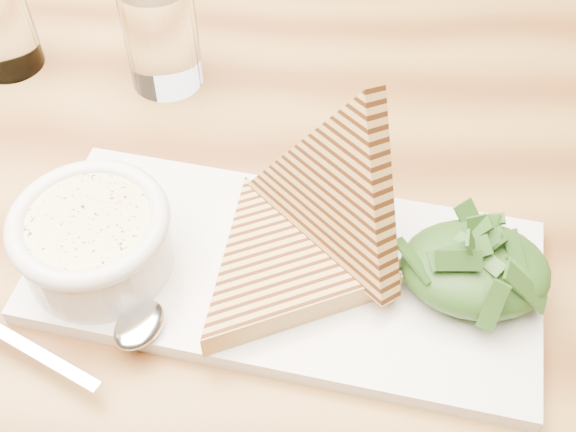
# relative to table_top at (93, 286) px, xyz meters

# --- Properties ---
(floor) EXTENTS (6.00, 6.00, 0.00)m
(floor) POSITION_rel_table_top_xyz_m (-0.10, 0.21, -0.76)
(floor) COLOR #66615B
(floor) RESTS_ON ground
(table_top) EXTENTS (1.34, 0.93, 0.04)m
(table_top) POSITION_rel_table_top_xyz_m (0.00, 0.00, 0.00)
(table_top) COLOR olive
(table_top) RESTS_ON ground
(platter) EXTENTS (0.40, 0.22, 0.01)m
(platter) POSITION_rel_table_top_xyz_m (0.15, 0.01, 0.03)
(platter) COLOR white
(platter) RESTS_ON table_top
(soup_bowl) EXTENTS (0.11, 0.11, 0.04)m
(soup_bowl) POSITION_rel_table_top_xyz_m (0.01, -0.00, 0.06)
(soup_bowl) COLOR white
(soup_bowl) RESTS_ON platter
(soup) EXTENTS (0.09, 0.09, 0.01)m
(soup) POSITION_rel_table_top_xyz_m (0.01, -0.00, 0.08)
(soup) COLOR beige
(soup) RESTS_ON soup_bowl
(bowl_rim) EXTENTS (0.12, 0.12, 0.01)m
(bowl_rim) POSITION_rel_table_top_xyz_m (0.01, -0.00, 0.08)
(bowl_rim) COLOR white
(bowl_rim) RESTS_ON soup_bowl
(sandwich_flat) EXTENTS (0.23, 0.23, 0.02)m
(sandwich_flat) POSITION_rel_table_top_xyz_m (0.15, 0.00, 0.05)
(sandwich_flat) COLOR tan
(sandwich_flat) RESTS_ON platter
(sandwich_lean) EXTENTS (0.23, 0.23, 0.20)m
(sandwich_lean) POSITION_rel_table_top_xyz_m (0.19, 0.04, 0.09)
(sandwich_lean) COLOR tan
(sandwich_lean) RESTS_ON sandwich_flat
(salad_base) EXTENTS (0.11, 0.09, 0.04)m
(salad_base) POSITION_rel_table_top_xyz_m (0.29, 0.01, 0.06)
(salad_base) COLOR black
(salad_base) RESTS_ON platter
(arugula_pile) EXTENTS (0.11, 0.10, 0.05)m
(arugula_pile) POSITION_rel_table_top_xyz_m (0.29, 0.01, 0.06)
(arugula_pile) COLOR #396525
(arugula_pile) RESTS_ON platter
(spoon_bowl) EXTENTS (0.05, 0.05, 0.01)m
(spoon_bowl) POSITION_rel_table_top_xyz_m (0.06, -0.05, 0.04)
(spoon_bowl) COLOR silver
(spoon_bowl) RESTS_ON platter
(spoon_handle) EXTENTS (0.10, 0.05, 0.00)m
(spoon_handle) POSITION_rel_table_top_xyz_m (-0.01, -0.08, 0.04)
(spoon_handle) COLOR silver
(spoon_handle) RESTS_ON platter
(glass_far) EXTENTS (0.07, 0.07, 0.10)m
(glass_far) POSITION_rel_table_top_xyz_m (0.02, 0.23, 0.07)
(glass_far) COLOR white
(glass_far) RESTS_ON table_top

